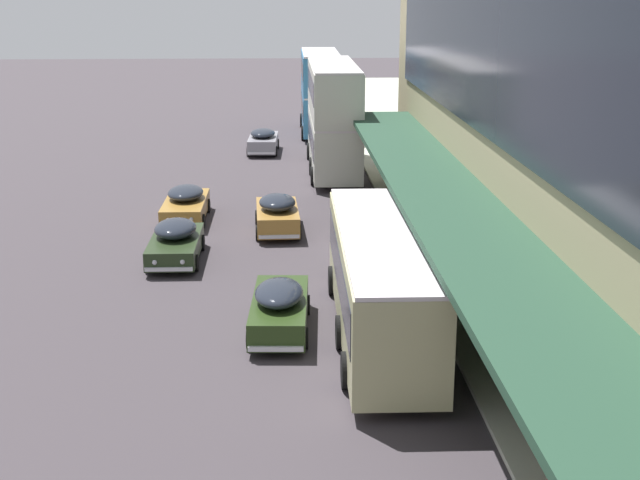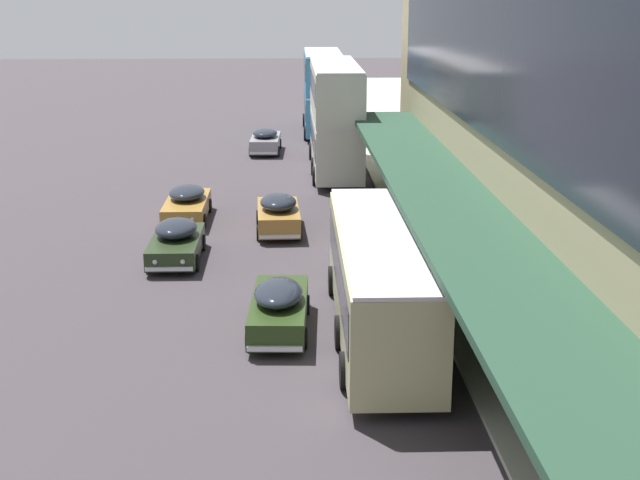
% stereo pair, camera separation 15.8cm
% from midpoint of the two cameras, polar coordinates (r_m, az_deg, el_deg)
% --- Properties ---
extents(transit_bus_kerbside_front, '(2.84, 11.38, 6.12)m').
position_cam_midpoint_polar(transit_bus_kerbside_front, '(50.68, 1.07, 8.05)').
color(transit_bus_kerbside_front, beige).
rests_on(transit_bus_kerbside_front, ground).
extents(transit_bus_kerbside_rear, '(2.81, 11.58, 3.32)m').
position_cam_midpoint_polar(transit_bus_kerbside_rear, '(26.78, 3.97, -2.40)').
color(transit_bus_kerbside_rear, tan).
rests_on(transit_bus_kerbside_rear, ground).
extents(transit_bus_kerbside_far, '(2.90, 9.38, 5.79)m').
position_cam_midpoint_polar(transit_bus_kerbside_far, '(64.21, 0.26, 9.60)').
color(transit_bus_kerbside_far, teal).
rests_on(transit_bus_kerbside_far, ground).
extents(sedan_second_mid, '(1.99, 4.89, 1.53)m').
position_cam_midpoint_polar(sedan_second_mid, '(40.96, -8.41, 2.32)').
color(sedan_second_mid, olive).
rests_on(sedan_second_mid, ground).
extents(sedan_lead_near, '(1.92, 4.65, 1.54)m').
position_cam_midpoint_polar(sedan_lead_near, '(36.44, 2.59, 0.76)').
color(sedan_lead_near, beige).
rests_on(sedan_lead_near, ground).
extents(sedan_oncoming_front, '(2.00, 4.89, 1.61)m').
position_cam_midpoint_polar(sedan_oncoming_front, '(27.53, -2.48, -4.29)').
color(sedan_oncoming_front, '#263916').
rests_on(sedan_oncoming_front, ground).
extents(sedan_oncoming_rear, '(2.00, 4.63, 1.56)m').
position_cam_midpoint_polar(sedan_oncoming_rear, '(34.99, -9.06, -0.07)').
color(sedan_oncoming_rear, '#24321A').
rests_on(sedan_oncoming_rear, ground).
extents(sedan_lead_mid, '(2.00, 4.45, 1.68)m').
position_cam_midpoint_polar(sedan_lead_mid, '(38.53, -2.57, 1.71)').
color(sedan_lead_mid, '#A07232').
rests_on(sedan_lead_mid, ground).
extents(sedan_far_back, '(2.04, 4.61, 1.54)m').
position_cam_midpoint_polar(sedan_far_back, '(57.15, -3.44, 6.37)').
color(sedan_far_back, gray).
rests_on(sedan_far_back, ground).
extents(fire_hydrant, '(0.20, 0.40, 0.70)m').
position_cam_midpoint_polar(fire_hydrant, '(19.80, 14.67, -14.42)').
color(fire_hydrant, red).
rests_on(fire_hydrant, sidewalk_kerb).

